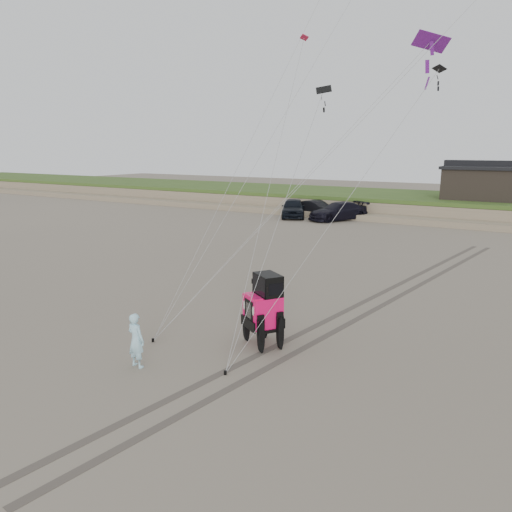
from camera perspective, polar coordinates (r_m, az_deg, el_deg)
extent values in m
plane|color=#6B6054|center=(14.93, -4.19, -12.19)|extent=(160.00, 160.00, 0.00)
cube|color=#7A6B54|center=(49.96, 22.02, 5.12)|extent=(160.00, 12.00, 1.40)
cube|color=#2D4719|center=(49.88, 22.10, 6.09)|extent=(160.00, 12.00, 0.35)
cube|color=#7A6B54|center=(43.66, 20.54, 3.72)|extent=(160.00, 3.50, 0.50)
cube|color=black|center=(48.49, 24.39, 7.50)|extent=(6.00, 5.00, 2.60)
cube|color=black|center=(48.42, 24.54, 9.17)|extent=(6.40, 5.40, 0.25)
cube|color=black|center=(48.41, 24.58, 9.62)|extent=(6.40, 1.20, 0.50)
imported|color=black|center=(45.24, 4.26, 5.51)|extent=(4.03, 5.36, 1.70)
imported|color=black|center=(46.02, 6.91, 5.41)|extent=(4.62, 2.51, 1.44)
imported|color=black|center=(43.77, 9.35, 5.06)|extent=(4.69, 5.73, 1.56)
imported|color=#90C6DF|center=(14.80, -13.55, -9.35)|extent=(0.62, 0.44, 1.61)
cube|color=black|center=(17.03, 20.22, 19.45)|extent=(0.51, 0.50, 0.20)
cube|color=black|center=(17.39, 7.75, 18.33)|extent=(0.58, 0.40, 0.32)
cube|color=#D81B46|center=(21.52, 5.54, 23.60)|extent=(0.49, 0.48, 0.19)
cube|color=#6B1886|center=(20.81, 19.36, 22.11)|extent=(1.44, 1.12, 0.72)
cylinder|color=black|center=(16.75, -11.71, -9.40)|extent=(0.08, 0.08, 0.12)
cylinder|color=black|center=(14.24, -3.53, -13.17)|extent=(0.08, 0.08, 0.12)
cube|color=#4C443D|center=(20.98, 12.31, -5.10)|extent=(4.42, 29.74, 0.01)
cube|color=#4C443D|center=(20.75, 14.40, -5.40)|extent=(4.42, 29.74, 0.01)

